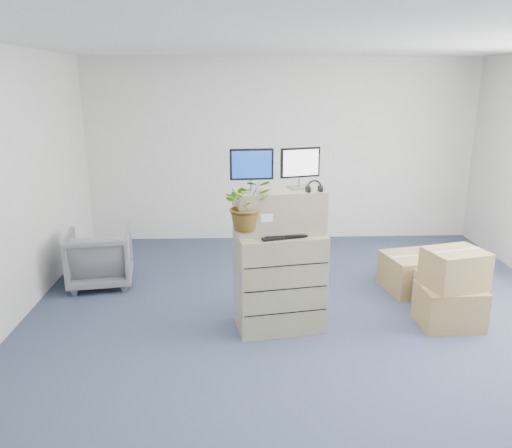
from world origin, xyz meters
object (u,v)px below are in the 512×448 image
at_px(monitor_left, 252,168).
at_px(potted_plant, 247,211).
at_px(keyboard, 282,236).
at_px(filing_cabinet_lower, 279,281).
at_px(monitor_right, 300,166).
at_px(water_bottle, 288,219).
at_px(office_chair, 100,255).

height_order(monitor_left, potted_plant, monitor_left).
bearing_deg(keyboard, filing_cabinet_lower, 80.54).
bearing_deg(monitor_left, monitor_right, 9.78).
distance_m(filing_cabinet_lower, potted_plant, 0.84).
bearing_deg(water_bottle, potted_plant, -157.31).
bearing_deg(filing_cabinet_lower, monitor_left, 174.18).
distance_m(monitor_right, office_chair, 2.85).
xyz_separation_m(filing_cabinet_lower, potted_plant, (-0.32, -0.14, 0.77)).
xyz_separation_m(filing_cabinet_lower, water_bottle, (0.09, 0.03, 0.64)).
relative_size(monitor_left, potted_plant, 0.71).
bearing_deg(office_chair, potted_plant, 134.21).
distance_m(monitor_right, potted_plant, 0.69).
relative_size(filing_cabinet_lower, water_bottle, 3.61).
distance_m(water_bottle, office_chair, 2.60).
xyz_separation_m(monitor_right, potted_plant, (-0.52, -0.24, -0.38)).
relative_size(water_bottle, potted_plant, 0.48).
height_order(monitor_right, office_chair, monitor_right).
bearing_deg(monitor_left, water_bottle, 3.44).
bearing_deg(office_chair, filing_cabinet_lower, 141.43).
distance_m(water_bottle, potted_plant, 0.46).
distance_m(keyboard, water_bottle, 0.21).
relative_size(monitor_right, potted_plant, 0.69).
relative_size(monitor_left, monitor_right, 1.04).
distance_m(monitor_left, potted_plant, 0.41).
bearing_deg(monitor_right, keyboard, -146.42).
bearing_deg(keyboard, office_chair, 131.51).
bearing_deg(monitor_left, filing_cabinet_lower, -0.86).
relative_size(filing_cabinet_lower, monitor_right, 2.51).
distance_m(monitor_left, water_bottle, 0.63).
relative_size(monitor_left, water_bottle, 1.49).
distance_m(monitor_left, office_chair, 2.54).
height_order(filing_cabinet_lower, office_chair, filing_cabinet_lower).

